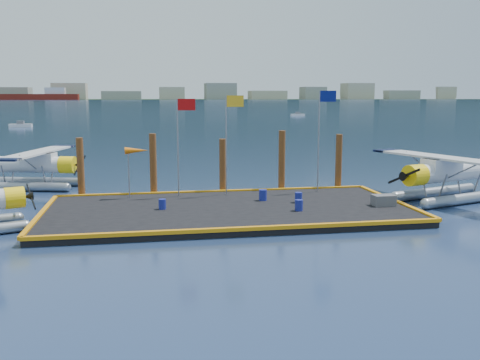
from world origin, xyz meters
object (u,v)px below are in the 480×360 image
object	(u,v)px
crate	(383,200)
piling_4	(339,164)
seaplane_c	(34,167)
flagpole_red	(181,132)
drum_4	(299,197)
windsock	(136,152)
drum_1	(299,205)
piling_0	(81,170)
piling_2	(223,168)
drum_0	(162,204)
drum_2	(263,195)
piling_1	(153,166)
seaplane_d	(446,175)
flagpole_yellow	(229,129)
piling_3	(282,163)
flagpole_blue	(322,126)

from	to	relation	value
crate	piling_4	distance (m)	6.65
seaplane_c	flagpole_red	bearing A→B (deg)	69.57
drum_4	windsock	size ratio (longest dim) A/B	0.19
drum_1	piling_0	world-z (taller)	piling_0
windsock	piling_2	distance (m)	5.90
piling_0	drum_0	bearing A→B (deg)	-47.46
drum_2	piling_4	bearing A→B (deg)	32.02
drum_0	piling_1	distance (m)	5.49
seaplane_d	flagpole_yellow	distance (m)	13.88
seaplane_d	piling_4	size ratio (longest dim) A/B	2.65
seaplane_c	drum_2	xyz separation A→B (m)	(14.71, -9.22, -0.83)
drum_4	piling_0	distance (m)	13.71
flagpole_red	piling_1	xyz separation A→B (m)	(-1.71, 1.60, -2.30)
drum_1	piling_1	distance (m)	10.47
drum_4	piling_2	size ratio (longest dim) A/B	0.16
piling_3	flagpole_red	bearing A→B (deg)	-166.75
seaplane_d	seaplane_c	bearing A→B (deg)	52.08
drum_0	crate	world-z (taller)	crate
drum_2	drum_4	size ratio (longest dim) A/B	1.08
flagpole_blue	windsock	world-z (taller)	flagpole_blue
drum_1	flagpole_blue	size ratio (longest dim) A/B	0.09
drum_0	flagpole_yellow	bearing A→B (deg)	40.37
drum_4	crate	bearing A→B (deg)	-20.87
drum_2	windsock	world-z (taller)	windsock
drum_4	piling_1	bearing A→B (deg)	149.85
flagpole_yellow	windsock	bearing A→B (deg)	180.00
flagpole_yellow	seaplane_d	bearing A→B (deg)	-10.68
drum_0	drum_4	distance (m)	7.93
piling_0	flagpole_blue	bearing A→B (deg)	-6.01
seaplane_c	windsock	distance (m)	10.26
flagpole_blue	crate	bearing A→B (deg)	-67.08
drum_2	piling_2	distance (m)	4.43
crate	piling_4	size ratio (longest dim) A/B	0.31
seaplane_d	piling_1	xyz separation A→B (m)	(-18.05, 4.12, 0.45)
drum_2	flagpole_red	size ratio (longest dim) A/B	0.11
drum_0	flagpole_red	size ratio (longest dim) A/B	0.09
drum_0	flagpole_yellow	distance (m)	6.87
drum_0	drum_4	size ratio (longest dim) A/B	0.94
seaplane_d	flagpole_yellow	bearing A→B (deg)	61.18
seaplane_c	seaplane_d	world-z (taller)	seaplane_d
seaplane_d	drum_4	world-z (taller)	seaplane_d
drum_1	drum_4	bearing A→B (deg)	74.10
piling_4	drum_4	bearing A→B (deg)	-131.32
seaplane_d	piling_3	xyz separation A→B (m)	(-9.55, 4.12, 0.50)
piling_4	piling_0	bearing A→B (deg)	180.00
piling_2	piling_3	distance (m)	4.01
seaplane_d	flagpole_yellow	xyz separation A→B (m)	(-13.35, 2.52, 2.86)
seaplane_c	flagpole_yellow	xyz separation A→B (m)	(13.06, -6.98, 2.96)
flagpole_blue	piling_2	xyz separation A→B (m)	(-6.20, 1.60, -2.79)
seaplane_c	drum_4	size ratio (longest dim) A/B	16.75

